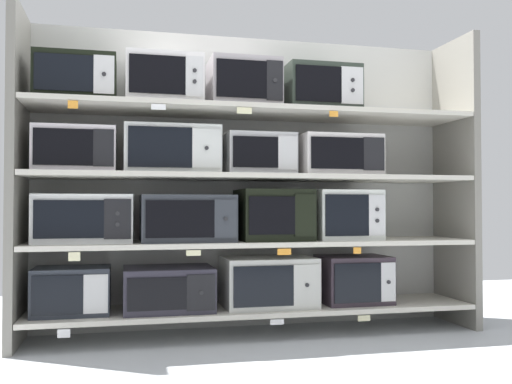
# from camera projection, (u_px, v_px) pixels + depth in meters

# --- Properties ---
(ground) EXTENTS (6.80, 6.00, 0.02)m
(ground) POSITION_uv_depth(u_px,v_px,m) (305.00, 382.00, 2.65)
(ground) COLOR #B2B7BC
(back_panel) EXTENTS (3.00, 0.04, 1.97)m
(back_panel) POSITION_uv_depth(u_px,v_px,m) (247.00, 181.00, 3.93)
(back_panel) COLOR #B2B2AD
(back_panel) RESTS_ON ground
(upright_left) EXTENTS (0.05, 0.52, 1.97)m
(upright_left) POSITION_uv_depth(u_px,v_px,m) (17.00, 176.00, 3.33)
(upright_left) COLOR gray
(upright_left) RESTS_ON ground
(upright_right) EXTENTS (0.05, 0.52, 1.97)m
(upright_right) POSITION_uv_depth(u_px,v_px,m) (456.00, 181.00, 3.98)
(upright_right) COLOR gray
(upright_right) RESTS_ON ground
(shelf_0) EXTENTS (2.80, 0.52, 0.03)m
(shelf_0) POSITION_uv_depth(u_px,v_px,m) (256.00, 309.00, 3.63)
(shelf_0) COLOR beige
(shelf_0) RESTS_ON ground
(microwave_0) EXTENTS (0.44, 0.34, 0.28)m
(microwave_0) POSITION_uv_depth(u_px,v_px,m) (72.00, 291.00, 3.38)
(microwave_0) COLOR #2A2F38
(microwave_0) RESTS_ON shelf_0
(microwave_1) EXTENTS (0.54, 0.44, 0.26)m
(microwave_1) POSITION_uv_depth(u_px,v_px,m) (168.00, 289.00, 3.51)
(microwave_1) COLOR #2B2935
(microwave_1) RESTS_ON shelf_0
(microwave_2) EXTENTS (0.58, 0.42, 0.31)m
(microwave_2) POSITION_uv_depth(u_px,v_px,m) (268.00, 282.00, 3.65)
(microwave_2) COLOR beige
(microwave_2) RESTS_ON shelf_0
(microwave_3) EXTENTS (0.44, 0.37, 0.31)m
(microwave_3) POSITION_uv_depth(u_px,v_px,m) (354.00, 279.00, 3.78)
(microwave_3) COLOR #312730
(microwave_3) RESTS_ON shelf_0
(price_tag_0) EXTENTS (0.07, 0.00, 0.05)m
(price_tag_0) POSITION_uv_depth(u_px,v_px,m) (64.00, 333.00, 3.12)
(price_tag_0) COLOR white
(price_tag_1) EXTENTS (0.08, 0.00, 0.03)m
(price_tag_1) POSITION_uv_depth(u_px,v_px,m) (277.00, 322.00, 3.39)
(price_tag_1) COLOR white
(price_tag_2) EXTENTS (0.08, 0.00, 0.03)m
(price_tag_2) POSITION_uv_depth(u_px,v_px,m) (364.00, 318.00, 3.52)
(price_tag_2) COLOR beige
(shelf_1) EXTENTS (2.80, 0.52, 0.03)m
(shelf_1) POSITION_uv_depth(u_px,v_px,m) (256.00, 243.00, 3.64)
(shelf_1) COLOR beige
(microwave_4) EXTENTS (0.57, 0.34, 0.29)m
(microwave_4) POSITION_uv_depth(u_px,v_px,m) (84.00, 219.00, 3.40)
(microwave_4) COLOR silver
(microwave_4) RESTS_ON shelf_1
(microwave_5) EXTENTS (0.57, 0.43, 0.29)m
(microwave_5) POSITION_uv_depth(u_px,v_px,m) (187.00, 218.00, 3.54)
(microwave_5) COLOR #2E3239
(microwave_5) RESTS_ON shelf_1
(microwave_6) EXTENTS (0.45, 0.42, 0.33)m
(microwave_6) POSITION_uv_depth(u_px,v_px,m) (273.00, 215.00, 3.67)
(microwave_6) COLOR black
(microwave_6) RESTS_ON shelf_1
(microwave_7) EXTENTS (0.43, 0.39, 0.32)m
(microwave_7) POSITION_uv_depth(u_px,v_px,m) (344.00, 215.00, 3.78)
(microwave_7) COLOR silver
(microwave_7) RESTS_ON shelf_1
(price_tag_3) EXTENTS (0.06, 0.00, 0.05)m
(price_tag_3) POSITION_uv_depth(u_px,v_px,m) (74.00, 257.00, 3.14)
(price_tag_3) COLOR beige
(price_tag_4) EXTENTS (0.08, 0.00, 0.03)m
(price_tag_4) POSITION_uv_depth(u_px,v_px,m) (194.00, 253.00, 3.29)
(price_tag_4) COLOR beige
(price_tag_5) EXTENTS (0.08, 0.00, 0.04)m
(price_tag_5) POSITION_uv_depth(u_px,v_px,m) (284.00, 252.00, 3.41)
(price_tag_5) COLOR orange
(price_tag_6) EXTENTS (0.05, 0.00, 0.04)m
(price_tag_6) POSITION_uv_depth(u_px,v_px,m) (357.00, 251.00, 3.52)
(price_tag_6) COLOR orange
(shelf_2) EXTENTS (2.80, 0.52, 0.03)m
(shelf_2) POSITION_uv_depth(u_px,v_px,m) (256.00, 177.00, 3.65)
(shelf_2) COLOR beige
(microwave_8) EXTENTS (0.47, 0.36, 0.27)m
(microwave_8) POSITION_uv_depth(u_px,v_px,m) (76.00, 150.00, 3.40)
(microwave_8) COLOR silver
(microwave_8) RESTS_ON shelf_2
(microwave_9) EXTENTS (0.58, 0.35, 0.29)m
(microwave_9) POSITION_uv_depth(u_px,v_px,m) (172.00, 150.00, 3.53)
(microwave_9) COLOR silver
(microwave_9) RESTS_ON shelf_2
(microwave_10) EXTENTS (0.43, 0.34, 0.26)m
(microwave_10) POSITION_uv_depth(u_px,v_px,m) (259.00, 155.00, 3.66)
(microwave_10) COLOR #BBBABD
(microwave_10) RESTS_ON shelf_2
(microwave_11) EXTENTS (0.52, 0.43, 0.26)m
(microwave_11) POSITION_uv_depth(u_px,v_px,m) (335.00, 156.00, 3.78)
(microwave_11) COLOR silver
(microwave_11) RESTS_ON shelf_2
(shelf_3) EXTENTS (2.80, 0.52, 0.03)m
(shelf_3) POSITION_uv_depth(u_px,v_px,m) (256.00, 112.00, 3.67)
(shelf_3) COLOR beige
(microwave_12) EXTENTS (0.47, 0.35, 0.28)m
(microwave_12) POSITION_uv_depth(u_px,v_px,m) (76.00, 79.00, 3.41)
(microwave_12) COLOR black
(microwave_12) RESTS_ON shelf_3
(microwave_13) EXTENTS (0.46, 0.40, 0.30)m
(microwave_13) POSITION_uv_depth(u_px,v_px,m) (164.00, 82.00, 3.53)
(microwave_13) COLOR white
(microwave_13) RESTS_ON shelf_3
(microwave_14) EXTENTS (0.44, 0.36, 0.31)m
(microwave_14) POSITION_uv_depth(u_px,v_px,m) (244.00, 85.00, 3.65)
(microwave_14) COLOR #A39CA0
(microwave_14) RESTS_ON shelf_3
(microwave_15) EXTENTS (0.48, 0.37, 0.30)m
(microwave_15) POSITION_uv_depth(u_px,v_px,m) (320.00, 90.00, 3.76)
(microwave_15) COLOR #2B342C
(microwave_15) RESTS_ON shelf_3
(price_tag_7) EXTENTS (0.05, 0.00, 0.04)m
(price_tag_7) POSITION_uv_depth(u_px,v_px,m) (73.00, 104.00, 3.16)
(price_tag_7) COLOR orange
(price_tag_8) EXTENTS (0.08, 0.00, 0.03)m
(price_tag_8) POSITION_uv_depth(u_px,v_px,m) (158.00, 107.00, 3.27)
(price_tag_8) COLOR white
(price_tag_9) EXTENTS (0.09, 0.00, 0.04)m
(price_tag_9) POSITION_uv_depth(u_px,v_px,m) (244.00, 111.00, 3.38)
(price_tag_9) COLOR beige
(price_tag_10) EXTENTS (0.06, 0.00, 0.04)m
(price_tag_10) POSITION_uv_depth(u_px,v_px,m) (334.00, 114.00, 3.51)
(price_tag_10) COLOR orange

